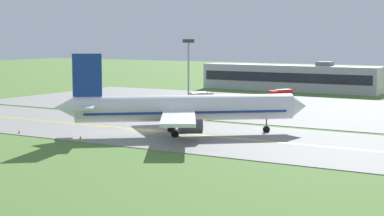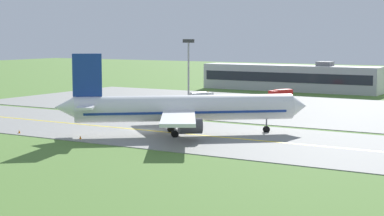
{
  "view_description": "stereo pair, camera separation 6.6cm",
  "coord_description": "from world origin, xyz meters",
  "views": [
    {
      "loc": [
        57.82,
        -84.04,
        15.35
      ],
      "look_at": [
        7.24,
        1.81,
        4.0
      ],
      "focal_mm": 59.38,
      "sensor_mm": 36.0,
      "label": 1
    },
    {
      "loc": [
        57.88,
        -84.01,
        15.35
      ],
      "look_at": [
        7.24,
        1.81,
        4.0
      ],
      "focal_mm": 59.38,
      "sensor_mm": 36.0,
      "label": 2
    }
  ],
  "objects": [
    {
      "name": "traffic_cone_near_edge",
      "position": [
        -3.77,
        -12.21,
        0.3
      ],
      "size": [
        0.44,
        0.44,
        0.6
      ],
      "primitive_type": "cone",
      "color": "orange",
      "rests_on": "ground"
    },
    {
      "name": "traffic_cone_far_edge",
      "position": [
        -15.81,
        -12.73,
        0.3
      ],
      "size": [
        0.44,
        0.44,
        0.6
      ],
      "primitive_type": "cone",
      "color": "orange",
      "rests_on": "ground"
    },
    {
      "name": "apron_light_mast",
      "position": [
        -6.81,
        24.26,
        9.33
      ],
      "size": [
        2.4,
        0.5,
        14.7
      ],
      "color": "gray",
      "rests_on": "ground"
    },
    {
      "name": "airplane_lead",
      "position": [
        6.86,
        -0.49,
        4.13
      ],
      "size": [
        33.15,
        29.4,
        12.7
      ],
      "color": "white",
      "rests_on": "ground"
    },
    {
      "name": "taxiway_centreline",
      "position": [
        0.0,
        0.0,
        0.11
      ],
      "size": [
        220.0,
        0.6,
        0.01
      ],
      "primitive_type": "cube",
      "color": "yellow",
      "rests_on": "taxiway_strip"
    },
    {
      "name": "service_truck_baggage",
      "position": [
        -0.57,
        56.83,
        1.53
      ],
      "size": [
        4.48,
        6.29,
        2.6
      ],
      "color": "red",
      "rests_on": "ground"
    },
    {
      "name": "apron_pad",
      "position": [
        10.0,
        42.0,
        0.05
      ],
      "size": [
        140.0,
        52.0,
        0.1
      ],
      "primitive_type": "cube",
      "color": "gray",
      "rests_on": "ground"
    },
    {
      "name": "traffic_cone_mid_edge",
      "position": [
        -22.93,
        13.22,
        0.3
      ],
      "size": [
        0.44,
        0.44,
        0.6
      ],
      "primitive_type": "cone",
      "color": "orange",
      "rests_on": "ground"
    },
    {
      "name": "service_truck_catering",
      "position": [
        -13.76,
        41.52,
        1.53
      ],
      "size": [
        3.95,
        6.34,
        2.65
      ],
      "color": "silver",
      "rests_on": "ground"
    },
    {
      "name": "terminal_building",
      "position": [
        -8.71,
        82.89,
        3.63
      ],
      "size": [
        50.72,
        8.51,
        8.4
      ],
      "color": "#B2B2B7",
      "rests_on": "ground"
    },
    {
      "name": "taxiway_strip",
      "position": [
        0.0,
        0.0,
        0.05
      ],
      "size": [
        240.0,
        28.0,
        0.1
      ],
      "primitive_type": "cube",
      "color": "gray",
      "rests_on": "ground"
    },
    {
      "name": "ground_plane",
      "position": [
        0.0,
        0.0,
        0.0
      ],
      "size": [
        500.0,
        500.0,
        0.0
      ],
      "primitive_type": "plane",
      "color": "#517A33"
    }
  ]
}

